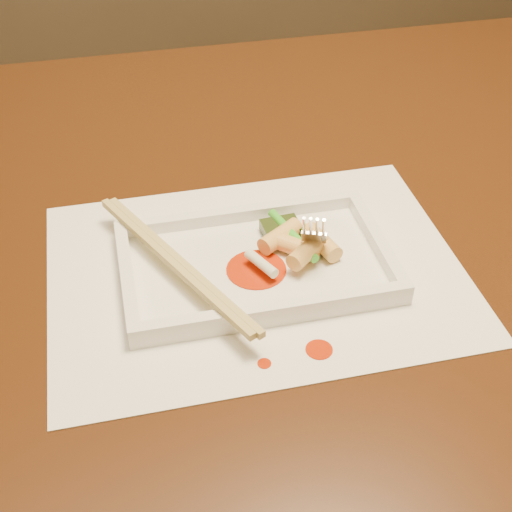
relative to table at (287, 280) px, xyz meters
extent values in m
cube|color=black|center=(0.00, 0.00, 0.08)|extent=(1.40, 0.90, 0.04)
cube|color=white|center=(-0.06, -0.09, 0.10)|extent=(0.40, 0.30, 0.00)
cylinder|color=#BD2705|center=(-0.03, -0.20, 0.10)|extent=(0.02, 0.02, 0.00)
cylinder|color=#BD2705|center=(-0.08, -0.21, 0.10)|extent=(0.01, 0.01, 0.00)
cube|color=white|center=(-0.06, -0.09, 0.11)|extent=(0.26, 0.16, 0.01)
cube|color=white|center=(-0.06, -0.02, 0.12)|extent=(0.26, 0.01, 0.01)
cube|color=white|center=(-0.06, -0.16, 0.12)|extent=(0.26, 0.01, 0.01)
cube|color=white|center=(-0.18, -0.09, 0.12)|extent=(0.01, 0.14, 0.01)
cube|color=white|center=(0.07, -0.09, 0.12)|extent=(0.01, 0.14, 0.01)
cube|color=black|center=(-0.02, -0.05, 0.12)|extent=(0.04, 0.03, 0.01)
cylinder|color=#EAEACC|center=(-0.06, -0.10, 0.12)|extent=(0.03, 0.04, 0.01)
cylinder|color=green|center=(-0.02, -0.07, 0.12)|extent=(0.03, 0.08, 0.01)
cube|color=tan|center=(-0.14, -0.09, 0.13)|extent=(0.11, 0.23, 0.01)
cube|color=tan|center=(-0.13, -0.09, 0.13)|extent=(0.11, 0.23, 0.01)
cylinder|color=#BD2705|center=(-0.06, -0.10, 0.11)|extent=(0.06, 0.06, 0.00)
cylinder|color=#FCD575|center=(0.01, -0.08, 0.12)|extent=(0.03, 0.05, 0.02)
cylinder|color=#FCD575|center=(-0.03, -0.07, 0.12)|extent=(0.05, 0.04, 0.02)
cylinder|color=#FCD575|center=(-0.01, -0.10, 0.13)|extent=(0.05, 0.04, 0.02)
cylinder|color=#FCD575|center=(-0.02, -0.09, 0.12)|extent=(0.05, 0.04, 0.02)
camera|label=1|loc=(-0.18, -0.60, 0.56)|focal=50.00mm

